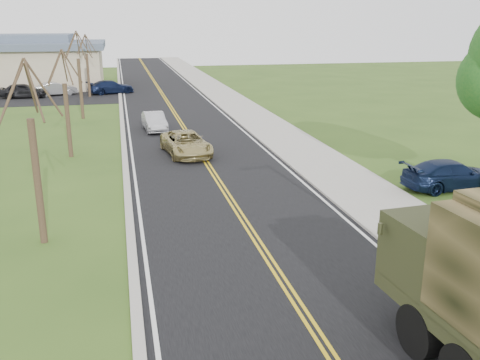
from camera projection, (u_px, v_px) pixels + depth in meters
name	position (u px, v px, depth m)	size (l,w,h in m)	color
road	(169.00, 104.00, 47.47)	(8.00, 120.00, 0.01)	black
curb_right	(214.00, 102.00, 48.33)	(0.30, 120.00, 0.12)	#9E998E
sidewalk_right	(233.00, 101.00, 48.70)	(3.20, 120.00, 0.10)	#9E998E
curb_left	(121.00, 105.00, 46.58)	(0.30, 120.00, 0.10)	#9E998E
bare_tree_a	(36.00, 167.00, 17.22)	(1.93, 2.26, 6.08)	#38281C
bare_tree_b	(67.00, 112.00, 28.47)	(1.83, 2.14, 5.73)	#38281C
bare_tree_c	(80.00, 82.00, 39.59)	(2.04, 2.39, 6.42)	#38281C
bare_tree_d	(88.00, 70.00, 50.87)	(1.88, 2.20, 5.91)	#38281C
commercial_building	(7.00, 63.00, 58.25)	(25.50, 21.50, 5.65)	tan
suv_champagne	(186.00, 143.00, 29.39)	(2.13, 4.63, 1.29)	tan
sedan_silver	(154.00, 122.00, 35.84)	(1.30, 3.72, 1.23)	#B3B2B7
pickup_navy	(451.00, 175.00, 23.47)	(1.80, 4.42, 1.28)	#0F1B38
lot_car_dark	(23.00, 91.00, 50.70)	(1.68, 4.19, 1.43)	black
lot_car_silver	(56.00, 89.00, 52.53)	(1.37, 3.94, 1.30)	#A1A1A5
lot_car_navy	(111.00, 87.00, 53.79)	(1.87, 4.60, 1.33)	#0D1633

